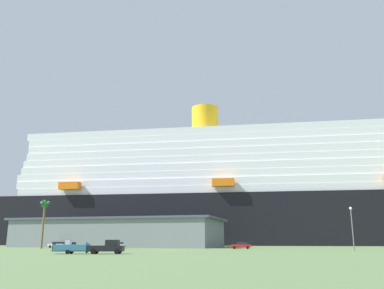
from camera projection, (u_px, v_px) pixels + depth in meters
The scene contains 11 objects.
ground_plane at pixel (203, 248), 110.96m from camera, with size 600.00×600.00×0.00m, color #567042.
cruise_ship at pixel (299, 197), 155.14m from camera, with size 298.91×59.42×60.44m.
terminal_building at pixel (120, 233), 121.73m from camera, with size 61.62×27.86×8.34m.
pickup_truck at pixel (108, 247), 63.81m from camera, with size 5.92×3.32×2.20m.
small_boat_on_trailer at pixel (76, 248), 63.88m from camera, with size 7.30×3.37×2.15m.
palm_tree at pixel (44, 210), 101.98m from camera, with size 2.98×2.89×12.05m.
street_lamp at pixel (352, 222), 78.84m from camera, with size 0.56×0.56×8.54m.
parked_car_yellow_taxi at pixel (70, 245), 95.53m from camera, with size 4.90×2.69×1.58m.
parked_car_silver_sedan at pixel (117, 245), 100.16m from camera, with size 4.44×2.35×1.58m.
parked_car_white_van at pixel (57, 245), 108.83m from camera, with size 4.87×2.65×1.58m.
parked_car_red_hatchback at pixel (241, 245), 96.03m from camera, with size 4.92×2.64×1.58m.
Camera 1 is at (26.58, -81.49, 2.30)m, focal length 37.43 mm.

